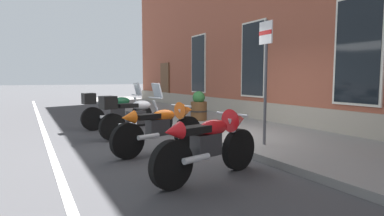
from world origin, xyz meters
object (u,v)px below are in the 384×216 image
Objects in this scene: motorcycle_silver_touring at (134,115)px; motorcycle_red_sport at (212,141)px; motorcycle_orange_sport at (163,125)px; motorcycle_green_touring at (115,110)px; parking_sign at (266,65)px; barrel_planter at (199,107)px.

motorcycle_red_sport is (3.56, 0.05, -0.01)m from motorcycle_silver_touring.
motorcycle_red_sport reaches higher than motorcycle_orange_sport.
parking_sign reaches higher than motorcycle_green_touring.
motorcycle_orange_sport is 1.84m from motorcycle_red_sport.
motorcycle_green_touring is at bearing -155.15° from parking_sign.
parking_sign is 2.67× the size of barrel_planter.
motorcycle_green_touring is 1.08× the size of motorcycle_silver_touring.
parking_sign is (-0.99, 1.85, 1.18)m from motorcycle_red_sport.
motorcycle_silver_touring is at bearing -62.68° from barrel_planter.
motorcycle_red_sport is 2.14× the size of barrel_planter.
motorcycle_green_touring is 5.25m from motorcycle_red_sport.
barrel_planter reaches higher than motorcycle_orange_sport.
motorcycle_silver_touring is at bearing -179.12° from motorcycle_red_sport.
motorcycle_orange_sport is 2.37m from parking_sign.
motorcycle_green_touring is 4.83m from parking_sign.
motorcycle_silver_touring reaches higher than motorcycle_orange_sport.
motorcycle_orange_sport is (1.72, 0.04, -0.02)m from motorcycle_silver_touring.
motorcycle_red_sport is 0.80× the size of parking_sign.
barrel_planter is at bearing 152.87° from motorcycle_red_sport.
barrel_planter is (-4.88, 2.50, -0.01)m from motorcycle_red_sport.
barrel_planter is (-1.32, 2.56, -0.02)m from motorcycle_silver_touring.
motorcycle_silver_touring is 0.80× the size of parking_sign.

